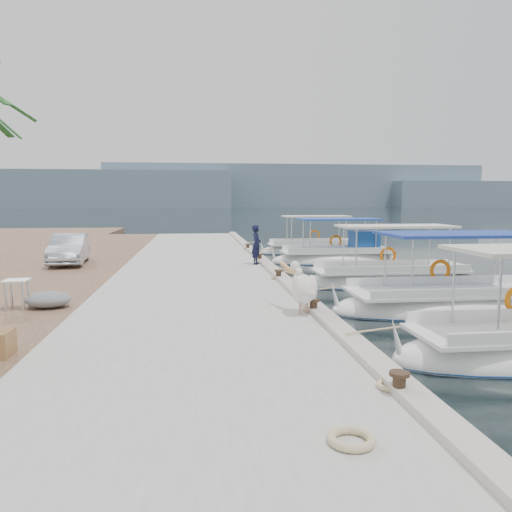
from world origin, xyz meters
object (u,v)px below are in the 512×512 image
(fishing_caique_d, at_px, (337,259))
(fishing_caique_e, at_px, (313,251))
(fishing_caique_b, at_px, (449,306))
(fisherman, at_px, (256,245))
(parked_car, at_px, (69,249))
(pelican, at_px, (303,287))
(fishing_caique_c, at_px, (390,282))

(fishing_caique_d, relative_size, fishing_caique_e, 1.02)
(fishing_caique_b, xyz_separation_m, fisherman, (-4.69, 7.13, 1.19))
(fishing_caique_d, height_order, parked_car, fishing_caique_d)
(fishing_caique_b, xyz_separation_m, fishing_caique_e, (-0.26, 15.60, 0.00))
(fishing_caique_e, xyz_separation_m, fisherman, (-4.42, -8.48, 1.19))
(fishing_caique_b, relative_size, fishing_caique_d, 1.06)
(fishing_caique_b, xyz_separation_m, pelican, (-4.70, -1.96, 1.00))
(fishing_caique_e, relative_size, pelican, 4.17)
(fisherman, distance_m, parked_car, 7.79)
(fishing_caique_e, height_order, pelican, fishing_caique_e)
(fishing_caique_b, height_order, fisherman, fishing_caique_b)
(fishing_caique_b, bearing_deg, fishing_caique_d, 90.40)
(fishing_caique_d, height_order, pelican, fishing_caique_d)
(fishing_caique_c, bearing_deg, fishing_caique_b, -89.58)
(fishing_caique_b, xyz_separation_m, fishing_caique_d, (-0.08, 11.14, 0.07))
(fishing_caique_b, relative_size, fisherman, 4.30)
(fishing_caique_b, height_order, fishing_caique_c, same)
(fishing_caique_e, height_order, parked_car, fishing_caique_e)
(fishing_caique_e, bearing_deg, fisherman, -117.56)
(fisherman, bearing_deg, fishing_caique_b, -127.56)
(fishing_caique_d, height_order, fisherman, fishing_caique_d)
(parked_car, bearing_deg, fishing_caique_c, -22.86)
(fishing_caique_b, height_order, fishing_caique_e, same)
(pelican, bearing_deg, fishing_caique_e, 75.83)
(fishing_caique_b, distance_m, fishing_caique_c, 4.36)
(pelican, relative_size, fisherman, 0.95)
(fishing_caique_c, bearing_deg, fisherman, 149.27)
(fishing_caique_e, xyz_separation_m, parked_car, (-12.14, -7.43, 1.00))
(fishing_caique_c, xyz_separation_m, fishing_caique_d, (-0.05, 6.77, 0.07))
(fishing_caique_c, relative_size, fishing_caique_e, 1.07)
(parked_car, bearing_deg, fisherman, -13.45)
(pelican, bearing_deg, fisherman, 89.92)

